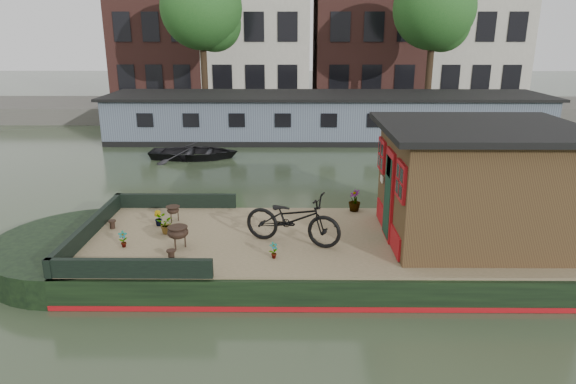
{
  "coord_description": "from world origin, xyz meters",
  "views": [
    {
      "loc": [
        -1.6,
        -10.19,
        4.82
      ],
      "look_at": [
        -1.69,
        0.5,
        1.5
      ],
      "focal_mm": 32.0,
      "sensor_mm": 36.0,
      "label": 1
    }
  ],
  "objects_px": {
    "brazier_rear": "(173,214)",
    "bicycle": "(293,219)",
    "cabin": "(475,182)",
    "brazier_front": "(178,237)",
    "potted_plant_a": "(123,239)",
    "dinghy": "(194,149)"
  },
  "relations": [
    {
      "from": "cabin",
      "to": "potted_plant_a",
      "type": "height_order",
      "value": "cabin"
    },
    {
      "from": "brazier_rear",
      "to": "bicycle",
      "type": "bearing_deg",
      "value": -24.71
    },
    {
      "from": "potted_plant_a",
      "to": "brazier_rear",
      "type": "xyz_separation_m",
      "value": [
        0.69,
        1.51,
        0.01
      ]
    },
    {
      "from": "potted_plant_a",
      "to": "bicycle",
      "type": "bearing_deg",
      "value": 3.93
    },
    {
      "from": "bicycle",
      "to": "brazier_rear",
      "type": "height_order",
      "value": "bicycle"
    },
    {
      "from": "bicycle",
      "to": "brazier_rear",
      "type": "xyz_separation_m",
      "value": [
        -2.76,
        1.27,
        -0.35
      ]
    },
    {
      "from": "brazier_rear",
      "to": "dinghy",
      "type": "height_order",
      "value": "brazier_rear"
    },
    {
      "from": "brazier_front",
      "to": "dinghy",
      "type": "relative_size",
      "value": 0.13
    },
    {
      "from": "brazier_rear",
      "to": "potted_plant_a",
      "type": "bearing_deg",
      "value": -114.58
    },
    {
      "from": "bicycle",
      "to": "cabin",
      "type": "bearing_deg",
      "value": -65.59
    },
    {
      "from": "cabin",
      "to": "brazier_front",
      "type": "height_order",
      "value": "cabin"
    },
    {
      "from": "cabin",
      "to": "brazier_front",
      "type": "distance_m",
      "value": 6.19
    },
    {
      "from": "cabin",
      "to": "brazier_rear",
      "type": "bearing_deg",
      "value": 171.88
    },
    {
      "from": "dinghy",
      "to": "brazier_front",
      "type": "bearing_deg",
      "value": -170.55
    },
    {
      "from": "bicycle",
      "to": "dinghy",
      "type": "height_order",
      "value": "bicycle"
    },
    {
      "from": "brazier_front",
      "to": "dinghy",
      "type": "xyz_separation_m",
      "value": [
        -1.64,
        10.53,
        -0.52
      ]
    },
    {
      "from": "cabin",
      "to": "brazier_front",
      "type": "xyz_separation_m",
      "value": [
        -6.08,
        -0.6,
        -1.0
      ]
    },
    {
      "from": "potted_plant_a",
      "to": "brazier_rear",
      "type": "relative_size",
      "value": 0.94
    },
    {
      "from": "cabin",
      "to": "bicycle",
      "type": "xyz_separation_m",
      "value": [
        -3.77,
        -0.34,
        -0.69
      ]
    },
    {
      "from": "dinghy",
      "to": "cabin",
      "type": "bearing_deg",
      "value": -141.54
    },
    {
      "from": "brazier_front",
      "to": "brazier_rear",
      "type": "bearing_deg",
      "value": 106.12
    },
    {
      "from": "potted_plant_a",
      "to": "dinghy",
      "type": "relative_size",
      "value": 0.1
    }
  ]
}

